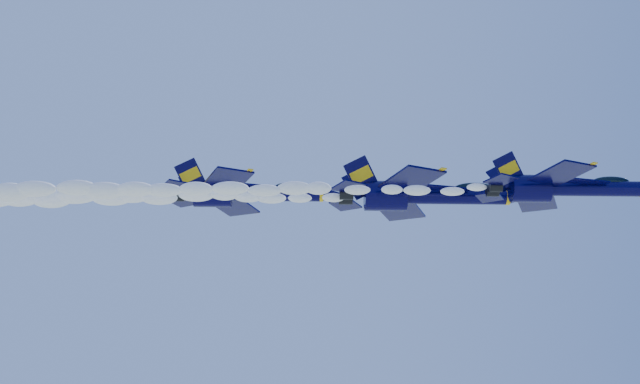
{
  "coord_description": "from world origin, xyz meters",
  "views": [
    {
      "loc": [
        -0.05,
        -74.5,
        126.18
      ],
      "look_at": [
        1.75,
        -5.12,
        151.42
      ],
      "focal_mm": 45.0,
      "sensor_mm": 36.0,
      "label": 1
    }
  ],
  "objects": [
    {
      "name": "smoke_trail_jet_lead",
      "position": [
        -10.34,
        -12.04,
        149.03
      ],
      "size": [
        52.1,
        1.93,
        1.74
      ],
      "primitive_type": "ellipsoid",
      "color": "white"
    },
    {
      "name": "jet_second",
      "position": [
        11.49,
        -4.56,
        151.41
      ],
      "size": [
        18.32,
        15.03,
        6.81
      ],
      "color": "#040231"
    },
    {
      "name": "jet_third",
      "position": [
        -5.36,
        1.25,
        153.56
      ],
      "size": [
        17.49,
        14.35,
        6.5
      ],
      "color": "#040231"
    },
    {
      "name": "jet_lead",
      "position": [
        22.19,
        -12.04,
        149.47
      ],
      "size": [
        15.17,
        12.44,
        5.64
      ],
      "color": "#040231"
    },
    {
      "name": "smoke_trail_jet_second",
      "position": [
        -22.39,
        -4.56,
        150.94
      ],
      "size": [
        52.1,
        2.33,
        2.1
      ],
      "primitive_type": "ellipsoid",
      "color": "white"
    }
  ]
}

